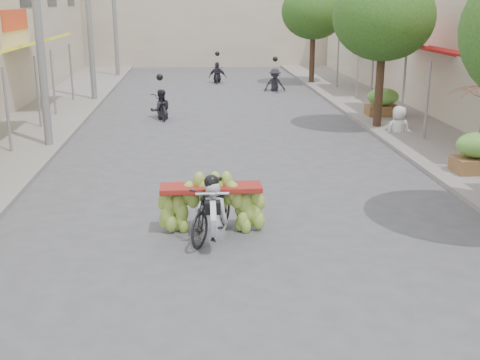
% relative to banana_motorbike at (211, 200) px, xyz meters
% --- Properties ---
extents(sidewalk_left, '(4.00, 60.00, 0.12)m').
position_rel_banana_motorbike_xyz_m(sidewalk_left, '(-6.31, 10.52, -0.65)').
color(sidewalk_left, gray).
rests_on(sidewalk_left, ground).
extents(sidewalk_right, '(4.00, 60.00, 0.12)m').
position_rel_banana_motorbike_xyz_m(sidewalk_right, '(7.69, 10.52, -0.65)').
color(sidewalk_right, gray).
rests_on(sidewalk_right, ground).
extents(far_building, '(20.00, 6.00, 7.00)m').
position_rel_banana_motorbike_xyz_m(far_building, '(0.69, 33.52, 2.79)').
color(far_building, '#B8A791').
rests_on(far_building, ground).
extents(utility_pole_mid, '(0.60, 0.24, 8.00)m').
position_rel_banana_motorbike_xyz_m(utility_pole_mid, '(-4.71, 7.52, 3.32)').
color(utility_pole_mid, slate).
rests_on(utility_pole_mid, ground).
extents(utility_pole_far, '(0.60, 0.24, 8.00)m').
position_rel_banana_motorbike_xyz_m(utility_pole_far, '(-4.71, 16.52, 3.32)').
color(utility_pole_far, slate).
rests_on(utility_pole_far, ground).
extents(utility_pole_back, '(0.60, 0.24, 8.00)m').
position_rel_banana_motorbike_xyz_m(utility_pole_back, '(-4.71, 25.52, 3.32)').
color(utility_pole_back, slate).
rests_on(utility_pole_back, ground).
extents(street_tree_mid, '(3.40, 3.40, 5.25)m').
position_rel_banana_motorbike_xyz_m(street_tree_mid, '(6.09, 9.52, 3.08)').
color(street_tree_mid, '#3A2719').
rests_on(street_tree_mid, ground).
extents(street_tree_far, '(3.40, 3.40, 5.25)m').
position_rel_banana_motorbike_xyz_m(street_tree_far, '(6.09, 21.52, 3.08)').
color(street_tree_far, '#3A2719').
rests_on(street_tree_far, ground).
extents(produce_crate_mid, '(1.20, 0.88, 1.16)m').
position_rel_banana_motorbike_xyz_m(produce_crate_mid, '(6.89, 3.52, 0.01)').
color(produce_crate_mid, brown).
rests_on(produce_crate_mid, ground).
extents(produce_crate_far, '(1.20, 0.88, 1.16)m').
position_rel_banana_motorbike_xyz_m(produce_crate_far, '(6.89, 11.52, 0.01)').
color(produce_crate_far, brown).
rests_on(produce_crate_far, ground).
extents(banana_motorbike, '(2.20, 1.95, 2.13)m').
position_rel_banana_motorbike_xyz_m(banana_motorbike, '(0.00, 0.00, 0.00)').
color(banana_motorbike, black).
rests_on(banana_motorbike, ground).
extents(pedestrian, '(0.92, 0.63, 1.73)m').
position_rel_banana_motorbike_xyz_m(pedestrian, '(6.53, 8.55, 0.28)').
color(pedestrian, silver).
rests_on(pedestrian, ground).
extents(bg_motorbike_a, '(0.94, 1.69, 1.95)m').
position_rel_banana_motorbike_xyz_m(bg_motorbike_a, '(-1.54, 12.07, 0.04)').
color(bg_motorbike_a, black).
rests_on(bg_motorbike_a, ground).
extents(bg_motorbike_b, '(1.10, 1.51, 1.95)m').
position_rel_banana_motorbike_xyz_m(bg_motorbike_b, '(3.76, 19.06, 0.18)').
color(bg_motorbike_b, black).
rests_on(bg_motorbike_b, ground).
extents(bg_motorbike_c, '(1.03, 1.51, 1.95)m').
position_rel_banana_motorbike_xyz_m(bg_motorbike_c, '(1.05, 22.45, 0.12)').
color(bg_motorbike_c, black).
rests_on(bg_motorbike_c, ground).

